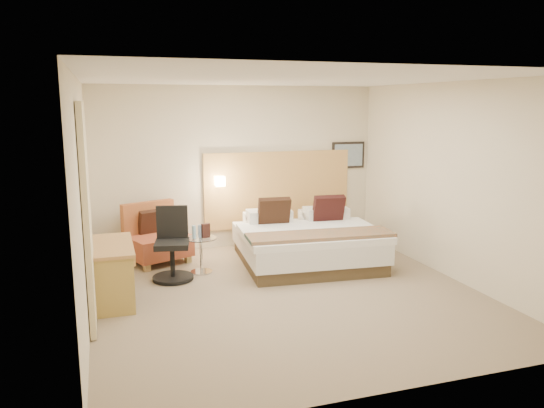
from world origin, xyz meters
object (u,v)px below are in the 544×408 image
object	(u,v)px
bed	(306,242)
lounge_chair	(156,239)
side_table	(201,253)
desk_chair	(172,250)
desk	(113,256)

from	to	relation	value
bed	lounge_chair	xyz separation A→B (m)	(-2.18, 0.77, 0.04)
side_table	desk_chair	bearing A→B (deg)	-159.59
desk	desk_chair	world-z (taller)	desk_chair
lounge_chair	desk_chair	size ratio (longest dim) A/B	1.07
bed	desk	distance (m)	2.96
lounge_chair	side_table	bearing A→B (deg)	-53.81
desk_chair	lounge_chair	bearing A→B (deg)	98.29
bed	lounge_chair	distance (m)	2.32
bed	desk	size ratio (longest dim) A/B	1.88
bed	lounge_chair	size ratio (longest dim) A/B	2.04
side_table	desk	bearing A→B (deg)	-147.87
bed	desk	xyz separation A→B (m)	(-2.85, -0.77, 0.25)
lounge_chair	desk_chair	distance (m)	0.94
desk	side_table	bearing A→B (deg)	32.13
bed	desk_chair	xyz separation A→B (m)	(-2.05, -0.16, 0.09)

